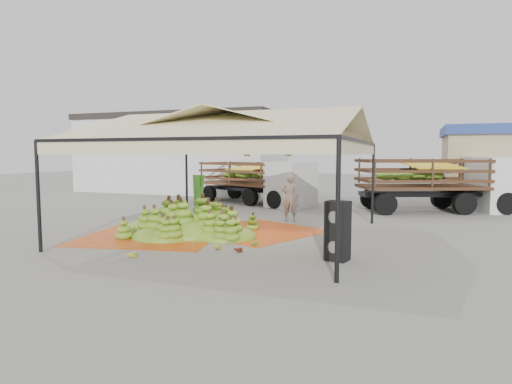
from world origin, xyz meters
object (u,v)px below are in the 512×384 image
(speaker_stack, at_px, (338,231))
(truck_right, at_px, (447,178))
(banana_heap, at_px, (189,217))
(vendor, at_px, (290,198))
(truck_left, at_px, (259,178))

(speaker_stack, xyz_separation_m, truck_right, (3.18, 10.86, 0.80))
(banana_heap, height_order, vendor, vendor)
(truck_left, xyz_separation_m, truck_right, (9.14, 0.07, 0.15))
(speaker_stack, bearing_deg, truck_left, 132.72)
(banana_heap, distance_m, truck_left, 8.94)
(vendor, bearing_deg, truck_right, -147.15)
(banana_heap, xyz_separation_m, vendor, (2.46, 3.60, 0.38))
(truck_left, bearing_deg, speaker_stack, -38.88)
(speaker_stack, distance_m, vendor, 6.17)
(vendor, xyz_separation_m, truck_right, (5.95, 5.34, 0.59))
(vendor, distance_m, truck_left, 6.18)
(vendor, height_order, truck_left, truck_left)
(speaker_stack, relative_size, truck_left, 0.21)
(truck_left, bearing_deg, vendor, -36.70)
(speaker_stack, bearing_deg, vendor, 130.53)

